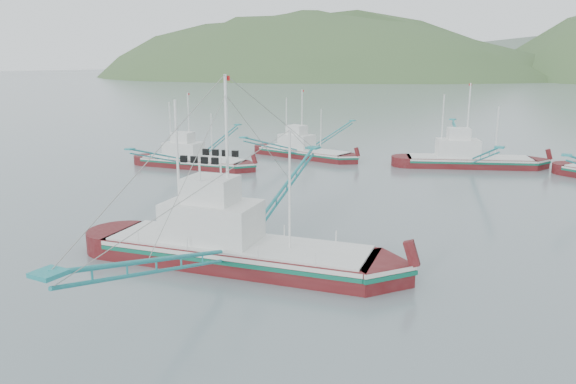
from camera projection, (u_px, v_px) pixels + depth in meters
The scene contains 6 objects.
ground at pixel (240, 263), 34.11m from camera, with size 1200.00×1200.00×0.00m, color slate.
main_boat at pixel (234, 232), 33.44m from camera, with size 17.03×29.76×12.13m.
bg_boat_left at pixel (192, 155), 64.43m from camera, with size 12.80×22.54×9.16m.
bg_boat_far at pixel (469, 149), 64.41m from camera, with size 14.42×24.36×10.30m.
bg_boat_extra at pixel (303, 146), 71.02m from camera, with size 12.86×22.46×9.16m.
headland_left at pixel (306, 77), 425.62m from camera, with size 448.00×308.00×210.00m, color #3D5C2F.
Camera 1 is at (18.12, -26.80, 11.99)m, focal length 35.00 mm.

